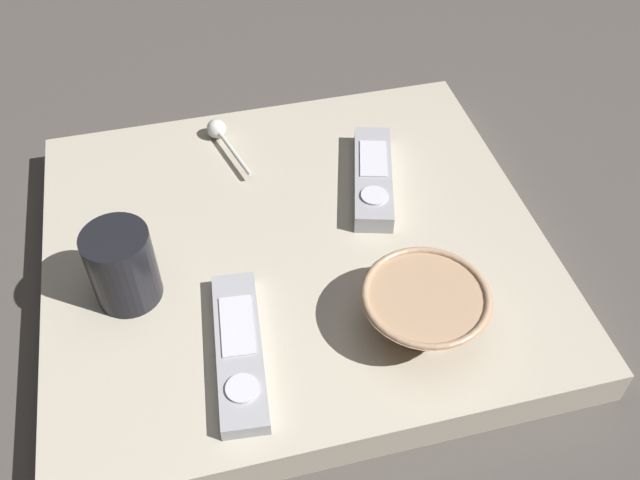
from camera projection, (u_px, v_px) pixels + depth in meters
name	position (u px, v px, depth m)	size (l,w,h in m)	color
ground_plane	(296.00, 265.00, 0.90)	(6.00, 6.00, 0.00)	#47423D
table	(295.00, 253.00, 0.89)	(0.56, 0.61, 0.05)	#B7AD99
cereal_bowl	(424.00, 308.00, 0.76)	(0.14, 0.14, 0.06)	tan
coffee_mug	(122.00, 266.00, 0.78)	(0.08, 0.08, 0.10)	black
teaspoon	(219.00, 132.00, 0.99)	(0.12, 0.05, 0.03)	silver
tv_remote_near	(239.00, 349.00, 0.75)	(0.20, 0.07, 0.02)	#9E9EA3
tv_remote_far	(373.00, 177.00, 0.93)	(0.19, 0.10, 0.03)	#9E9EA3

